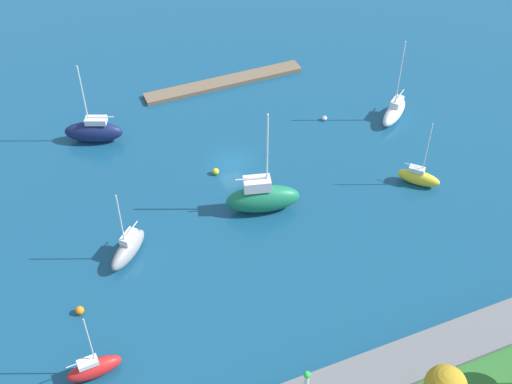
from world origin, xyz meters
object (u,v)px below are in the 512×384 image
Objects in this scene: sailboat_white_mid_basin at (394,111)px; sailboat_navy_east_end at (94,131)px; pier_dock at (224,82)px; sailboat_gray_inner_mooring at (128,249)px; sailboat_green_lone_north at (262,197)px; mooring_buoy_yellow at (216,171)px; mooring_buoy_orange at (80,310)px; sailboat_red_west_end at (94,368)px; sailboat_yellow_far_north at (419,177)px; harbor_beacon at (306,384)px; mooring_buoy_white at (324,118)px.

sailboat_white_mid_basin reaches higher than sailboat_navy_east_end.
sailboat_gray_inner_mooring is at bearing 52.49° from pier_dock.
sailboat_green_lone_north reaches higher than mooring_buoy_yellow.
sailboat_green_lone_north reaches higher than mooring_buoy_orange.
sailboat_green_lone_north reaches higher than sailboat_red_west_end.
sailboat_red_west_end is at bearing 18.80° from sailboat_gray_inner_mooring.
sailboat_yellow_far_north is (-12.43, 26.39, 0.67)m from pier_dock.
sailboat_navy_east_end is at bearing 16.91° from pier_dock.
pier_dock is 2.56× the size of sailboat_gray_inner_mooring.
sailboat_gray_inner_mooring is 14.47m from sailboat_green_lone_north.
sailboat_navy_east_end is 25.16m from mooring_buoy_orange.
pier_dock is 2.91× the size of sailboat_red_west_end.
sailboat_navy_east_end reaches higher than mooring_buoy_orange.
mooring_buoy_yellow is at bearing -34.36° from sailboat_white_mid_basin.
sailboat_white_mid_basin reaches higher than sailboat_gray_inner_mooring.
harbor_beacon is 0.31× the size of sailboat_green_lone_north.
harbor_beacon is at bearing 131.98° from mooring_buoy_orange.
mooring_buoy_orange is at bearing 36.92° from mooring_buoy_yellow.
pier_dock is at bearing 93.66° from sailboat_green_lone_north.
sailboat_green_lone_north is 7.69m from mooring_buoy_yellow.
sailboat_yellow_far_north is at bearing 168.32° from sailboat_navy_east_end.
sailboat_navy_east_end reaches higher than mooring_buoy_yellow.
sailboat_navy_east_end reaches higher than sailboat_yellow_far_north.
sailboat_red_west_end is at bearing -118.85° from sailboat_yellow_far_north.
sailboat_navy_east_end is at bearing -45.18° from mooring_buoy_yellow.
sailboat_gray_inner_mooring is 31.52m from sailboat_yellow_far_north.
sailboat_red_west_end reaches higher than harbor_beacon.
sailboat_white_mid_basin is 11.97m from sailboat_yellow_far_north.
mooring_buoy_yellow is at bearing 45.49° from sailboat_red_west_end.
sailboat_green_lone_north reaches higher than sailboat_yellow_far_north.
sailboat_yellow_far_north is 37.01m from sailboat_navy_east_end.
sailboat_green_lone_north is 15.38× the size of mooring_buoy_orange.
sailboat_white_mid_basin is (-35.35, -9.74, -0.04)m from sailboat_gray_inner_mooring.
pier_dock is 38.72m from mooring_buoy_orange.
harbor_beacon is 4.77× the size of mooring_buoy_orange.
mooring_buoy_white is (-15.59, -4.37, -0.05)m from mooring_buoy_yellow.
pier_dock is 18.96m from sailboat_navy_east_end.
sailboat_white_mid_basin is 14.51× the size of mooring_buoy_yellow.
sailboat_gray_inner_mooring is (8.62, -20.92, -2.33)m from harbor_beacon.
sailboat_yellow_far_north is at bearing 5.56° from sailboat_green_lone_north.
sailboat_navy_east_end is (7.69, -40.21, -2.04)m from harbor_beacon.
sailboat_white_mid_basin is 13.71× the size of mooring_buoy_orange.
mooring_buoy_white is at bearing 33.24° from sailboat_red_west_end.
mooring_buoy_orange is (24.80, 29.74, 0.13)m from pier_dock.
mooring_buoy_yellow is 16.19m from mooring_buoy_white.
sailboat_green_lone_north is 1.12× the size of sailboat_white_mid_basin.
pier_dock is 1.98× the size of sailboat_white_mid_basin.
pier_dock is 24.13m from sailboat_green_lone_north.
mooring_buoy_orange is 37.59m from mooring_buoy_white.
sailboat_green_lone_north is at bearing 29.40° from sailboat_red_west_end.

